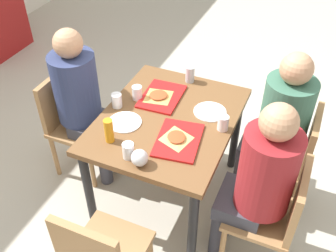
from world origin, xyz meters
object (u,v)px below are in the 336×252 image
at_px(chair_near_right, 292,154).
at_px(person_far_side, 82,96).
at_px(person_in_brown_jacket, 278,121).
at_px(soda_can, 190,74).
at_px(plastic_cup_b, 223,123).
at_px(plastic_cup_c, 128,151).
at_px(plastic_cup_a, 117,100).
at_px(chair_far_side, 71,118).
at_px(pizza_slice_a, 176,138).
at_px(chair_near_left, 276,213).
at_px(tray_red_near, 178,140).
at_px(tray_red_far, 162,96).
at_px(foil_bundle, 140,158).
at_px(main_table, 168,129).
at_px(paper_plate_center, 125,122).
at_px(paper_plate_near_edge, 210,112).
at_px(plastic_cup_d, 137,93).
at_px(pizza_slice_b, 158,96).
at_px(person_in_red, 259,177).

height_order(chair_near_right, person_far_side, person_far_side).
xyz_separation_m(person_in_brown_jacket, soda_can, (0.19, 0.70, 0.08)).
xyz_separation_m(person_far_side, plastic_cup_b, (0.03, -1.04, 0.07)).
bearing_deg(plastic_cup_c, plastic_cup_b, -43.12).
bearing_deg(plastic_cup_a, chair_far_side, 86.56).
distance_m(chair_near_right, pizza_slice_a, 0.87).
relative_size(chair_near_left, chair_far_side, 1.00).
bearing_deg(pizza_slice_a, person_far_side, 76.77).
relative_size(chair_near_left, tray_red_near, 2.32).
xyz_separation_m(person_far_side, plastic_cup_c, (-0.43, -0.61, 0.07)).
distance_m(tray_red_far, foil_bundle, 0.67).
xyz_separation_m(main_table, foil_bundle, (-0.46, -0.02, 0.15)).
bearing_deg(paper_plate_center, pizza_slice_a, -94.43).
bearing_deg(plastic_cup_b, plastic_cup_a, 94.23).
height_order(main_table, pizza_slice_a, pizza_slice_a).
bearing_deg(chair_near_right, person_in_brown_jacket, 90.00).
distance_m(paper_plate_near_edge, soda_can, 0.40).
relative_size(chair_near_left, tray_red_far, 2.32).
distance_m(plastic_cup_a, plastic_cup_d, 0.16).
bearing_deg(chair_near_right, tray_red_far, 94.91).
bearing_deg(tray_red_far, plastic_cup_b, -108.14).
bearing_deg(tray_red_near, chair_far_side, 78.91).
relative_size(tray_red_far, plastic_cup_d, 3.60).
bearing_deg(pizza_slice_b, plastic_cup_d, 113.68).
height_order(chair_near_right, plastic_cup_c, plastic_cup_c).
bearing_deg(main_table, plastic_cup_d, 68.87).
height_order(pizza_slice_a, soda_can, soda_can).
distance_m(tray_red_far, plastic_cup_a, 0.32).
distance_m(chair_near_right, person_far_side, 1.53).
bearing_deg(plastic_cup_d, pizza_slice_a, -125.63).
bearing_deg(plastic_cup_a, main_table, -85.77).
height_order(plastic_cup_b, plastic_cup_d, same).
xyz_separation_m(person_in_brown_jacket, plastic_cup_a, (-0.30, 1.04, 0.07)).
bearing_deg(plastic_cup_d, person_in_brown_jacket, -80.36).
distance_m(chair_far_side, tray_red_near, 1.02).
bearing_deg(chair_far_side, chair_near_right, -80.59).
bearing_deg(plastic_cup_a, pizza_slice_b, -48.66).
bearing_deg(plastic_cup_c, foil_bundle, -107.43).
height_order(pizza_slice_a, pizza_slice_b, same).
height_order(chair_near_right, chair_far_side, same).
distance_m(person_far_side, paper_plate_center, 0.47).
xyz_separation_m(person_in_brown_jacket, foil_bundle, (-0.73, 0.65, 0.07)).
xyz_separation_m(pizza_slice_a, foil_bundle, (-0.27, 0.12, 0.03)).
bearing_deg(person_far_side, soda_can, -54.89).
distance_m(plastic_cup_a, plastic_cup_c, 0.50).
bearing_deg(soda_can, chair_near_left, -131.10).
height_order(person_far_side, plastic_cup_b, person_far_side).
bearing_deg(main_table, chair_near_left, -108.35).
distance_m(tray_red_near, plastic_cup_b, 0.31).
height_order(person_in_red, tray_red_far, person_in_red).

